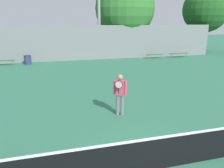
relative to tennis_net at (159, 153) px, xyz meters
name	(u,v)px	position (x,y,z in m)	size (l,w,h in m)	color
tennis_net	(159,153)	(0.00, 0.00, 0.00)	(10.72, 0.09, 0.96)	#195128
tennis_player	(120,92)	(0.03, 3.61, 0.50)	(0.52, 0.50, 1.73)	slate
bench_courtside_near	(2,61)	(-6.92, 16.28, -0.08)	(2.12, 0.40, 0.45)	#28663D
bench_courtside_far	(179,54)	(10.52, 16.28, -0.08)	(2.16, 0.40, 0.45)	#28663D
bench_adjacent_court	(155,55)	(7.67, 16.28, -0.08)	(1.85, 0.40, 0.45)	#28663D
light_pole_far_right	(145,7)	(6.95, 17.68, 4.62)	(0.90, 0.60, 8.40)	#939399
trash_bin	(28,60)	(-4.78, 16.28, -0.08)	(0.64, 0.64, 0.82)	navy
back_fence	(79,43)	(0.00, 17.30, 1.20)	(29.23, 0.06, 3.38)	gray
tree_green_tall	(125,9)	(5.49, 19.85, 4.61)	(6.58, 6.58, 8.40)	brown
tree_green_broad	(206,9)	(15.55, 19.33, 4.62)	(5.46, 5.46, 7.85)	brown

